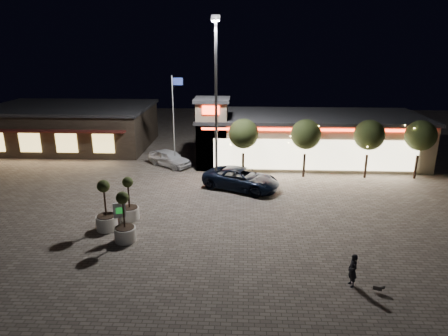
{
  "coord_description": "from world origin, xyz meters",
  "views": [
    {
      "loc": [
        3.91,
        -20.49,
        10.74
      ],
      "look_at": [
        2.66,
        6.0,
        2.25
      ],
      "focal_mm": 32.0,
      "sensor_mm": 36.0,
      "label": 1
    }
  ],
  "objects_px": {
    "pedestrian": "(353,270)",
    "pickup_truck": "(241,179)",
    "planter_mid": "(125,226)",
    "valet_sign": "(120,213)",
    "white_sedan": "(170,158)",
    "planter_left": "(106,214)"
  },
  "relations": [
    {
      "from": "white_sedan",
      "to": "planter_mid",
      "type": "xyz_separation_m",
      "value": [
        -0.0,
        -14.04,
        0.18
      ]
    },
    {
      "from": "planter_left",
      "to": "planter_mid",
      "type": "distance_m",
      "value": 2.04
    },
    {
      "from": "pickup_truck",
      "to": "valet_sign",
      "type": "xyz_separation_m",
      "value": [
        -6.8,
        -8.11,
        0.66
      ]
    },
    {
      "from": "pedestrian",
      "to": "planter_left",
      "type": "xyz_separation_m",
      "value": [
        -13.07,
        5.15,
        0.17
      ]
    },
    {
      "from": "pickup_truck",
      "to": "planter_mid",
      "type": "bearing_deg",
      "value": 167.21
    },
    {
      "from": "pickup_truck",
      "to": "pedestrian",
      "type": "bearing_deg",
      "value": -133.19
    },
    {
      "from": "pedestrian",
      "to": "pickup_truck",
      "type": "bearing_deg",
      "value": -169.78
    },
    {
      "from": "pedestrian",
      "to": "planter_mid",
      "type": "distance_m",
      "value": 12.16
    },
    {
      "from": "pedestrian",
      "to": "valet_sign",
      "type": "distance_m",
      "value": 12.67
    },
    {
      "from": "valet_sign",
      "to": "planter_mid",
      "type": "bearing_deg",
      "value": -49.93
    },
    {
      "from": "planter_left",
      "to": "planter_mid",
      "type": "height_order",
      "value": "planter_left"
    },
    {
      "from": "white_sedan",
      "to": "planter_mid",
      "type": "distance_m",
      "value": 14.04
    },
    {
      "from": "planter_left",
      "to": "valet_sign",
      "type": "height_order",
      "value": "planter_left"
    },
    {
      "from": "pedestrian",
      "to": "white_sedan",
      "type": "bearing_deg",
      "value": -159.39
    },
    {
      "from": "planter_mid",
      "to": "valet_sign",
      "type": "relative_size",
      "value": 1.4
    },
    {
      "from": "pickup_truck",
      "to": "planter_left",
      "type": "bearing_deg",
      "value": 156.28
    },
    {
      "from": "valet_sign",
      "to": "planter_left",
      "type": "bearing_deg",
      "value": 140.41
    },
    {
      "from": "planter_mid",
      "to": "white_sedan",
      "type": "bearing_deg",
      "value": 89.99
    },
    {
      "from": "pickup_truck",
      "to": "pedestrian",
      "type": "distance_m",
      "value": 13.34
    },
    {
      "from": "planter_mid",
      "to": "valet_sign",
      "type": "bearing_deg",
      "value": 130.07
    },
    {
      "from": "pickup_truck",
      "to": "planter_mid",
      "type": "xyz_separation_m",
      "value": [
        -6.43,
        -8.55,
        0.1
      ]
    },
    {
      "from": "pedestrian",
      "to": "planter_left",
      "type": "distance_m",
      "value": 14.04
    }
  ]
}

